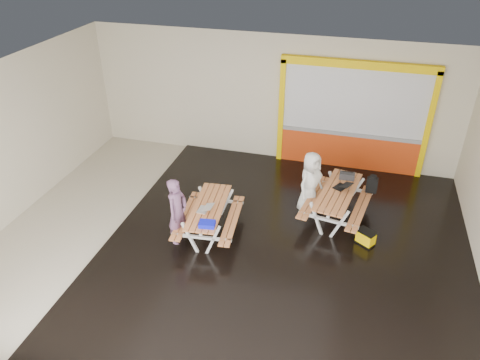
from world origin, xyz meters
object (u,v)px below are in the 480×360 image
(laptop_left, at_px, (205,209))
(blue_pouch, at_px, (207,224))
(backpack, at_px, (372,184))
(picnic_table_left, at_px, (209,213))
(toolbox, at_px, (347,176))
(person_left, at_px, (177,212))
(fluke_bag, at_px, (366,238))
(picnic_table_right, at_px, (337,198))
(person_right, at_px, (310,182))
(dark_case, at_px, (313,206))
(laptop_right, at_px, (342,186))

(laptop_left, relative_size, blue_pouch, 1.05)
(backpack, bearing_deg, picnic_table_left, -150.38)
(picnic_table_left, xyz_separation_m, toolbox, (2.75, 1.87, 0.29))
(laptop_left, xyz_separation_m, backpack, (3.35, 2.07, -0.07))
(toolbox, bearing_deg, person_left, -145.07)
(toolbox, height_order, fluke_bag, toolbox)
(picnic_table_right, distance_m, person_left, 3.59)
(person_right, height_order, dark_case, person_right)
(picnic_table_right, distance_m, backpack, 0.95)
(person_right, relative_size, dark_case, 4.19)
(person_left, xyz_separation_m, backpack, (3.87, 2.32, -0.06))
(picnic_table_right, relative_size, laptop_left, 6.45)
(person_left, bearing_deg, picnic_table_right, -50.44)
(picnic_table_right, bearing_deg, picnic_table_left, -153.69)
(fluke_bag, bearing_deg, laptop_left, -168.79)
(person_left, bearing_deg, toolbox, -44.12)
(picnic_table_right, relative_size, person_left, 1.40)
(blue_pouch, bearing_deg, laptop_left, 113.34)
(backpack, distance_m, dark_case, 1.44)
(laptop_left, xyz_separation_m, dark_case, (2.10, 1.68, -0.67))
(picnic_table_left, xyz_separation_m, dark_case, (2.08, 1.50, -0.45))
(laptop_left, xyz_separation_m, fluke_bag, (3.33, 0.66, -0.57))
(dark_case, bearing_deg, blue_pouch, -130.84)
(person_right, height_order, blue_pouch, person_right)
(picnic_table_left, height_order, blue_pouch, blue_pouch)
(laptop_right, height_order, toolbox, toolbox)
(picnic_table_right, xyz_separation_m, backpack, (0.72, 0.60, 0.12))
(toolbox, bearing_deg, picnic_table_right, -103.70)
(picnic_table_left, height_order, backpack, backpack)
(person_left, xyz_separation_m, laptop_right, (3.22, 1.85, 0.05))
(person_right, height_order, laptop_left, person_right)
(person_left, xyz_separation_m, fluke_bag, (3.85, 0.91, -0.57))
(picnic_table_right, distance_m, laptop_right, 0.28)
(picnic_table_left, bearing_deg, person_left, -141.52)
(laptop_left, relative_size, backpack, 0.78)
(backpack, bearing_deg, picnic_table_right, -140.11)
(laptop_right, distance_m, backpack, 0.81)
(person_left, bearing_deg, fluke_bag, -65.69)
(backpack, bearing_deg, person_left, -149.04)
(picnic_table_right, xyz_separation_m, laptop_right, (0.08, 0.13, 0.23))
(person_left, height_order, backpack, person_left)
(laptop_left, bearing_deg, laptop_right, 30.54)
(toolbox, bearing_deg, dark_case, -151.40)
(fluke_bag, bearing_deg, picnic_table_left, -171.63)
(picnic_table_right, relative_size, person_right, 1.43)
(picnic_table_right, height_order, blue_pouch, blue_pouch)
(laptop_right, distance_m, fluke_bag, 1.28)
(backpack, bearing_deg, fluke_bag, -90.87)
(picnic_table_right, relative_size, fluke_bag, 4.68)
(dark_case, bearing_deg, laptop_left, -141.42)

